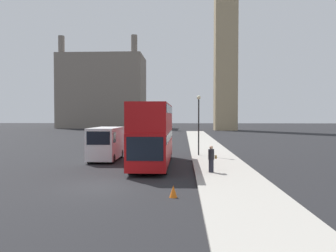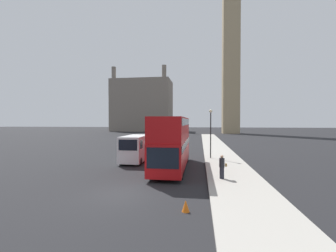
% 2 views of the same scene
% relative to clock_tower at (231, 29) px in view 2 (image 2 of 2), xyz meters
% --- Properties ---
extents(ground_plane, '(300.00, 300.00, 0.00)m').
position_rel_clock_tower_xyz_m(ground_plane, '(-15.13, -68.59, -36.52)').
color(ground_plane, black).
extents(sidewalk_strip, '(3.95, 120.00, 0.15)m').
position_rel_clock_tower_xyz_m(sidewalk_strip, '(-8.15, -68.59, -36.45)').
color(sidewalk_strip, '#ADA89E').
rests_on(sidewalk_strip, ground_plane).
extents(clock_tower, '(6.05, 6.22, 71.21)m').
position_rel_clock_tower_xyz_m(clock_tower, '(0.00, 0.00, 0.00)').
color(clock_tower, tan).
rests_on(clock_tower, ground_plane).
extents(building_block_distant, '(25.37, 15.10, 27.24)m').
position_rel_clock_tower_xyz_m(building_block_distant, '(-35.96, 16.31, -25.31)').
color(building_block_distant, slate).
rests_on(building_block_distant, ground_plane).
extents(red_double_decker_bus, '(2.52, 10.32, 4.55)m').
position_rel_clock_tower_xyz_m(red_double_decker_bus, '(-13.11, -61.23, -34.00)').
color(red_double_decker_bus, '#A80F11').
rests_on(red_double_decker_bus, ground_plane).
extents(white_van, '(2.13, 5.05, 2.73)m').
position_rel_clock_tower_xyz_m(white_van, '(-17.27, -58.62, -35.07)').
color(white_van, white).
rests_on(white_van, ground_plane).
extents(pedestrian, '(0.53, 0.37, 1.67)m').
position_rel_clock_tower_xyz_m(pedestrian, '(-9.10, -64.81, -35.54)').
color(pedestrian, '#23232D').
rests_on(pedestrian, sidewalk_strip).
extents(street_lamp, '(0.36, 0.36, 5.39)m').
position_rel_clock_tower_xyz_m(street_lamp, '(-9.47, -55.76, -32.80)').
color(street_lamp, black).
rests_on(street_lamp, sidewalk_strip).
extents(parked_sedan, '(1.86, 4.78, 1.58)m').
position_rel_clock_tower_xyz_m(parked_sedan, '(-17.64, -33.87, -35.80)').
color(parked_sedan, '#99999E').
rests_on(parked_sedan, ground_plane).
extents(traffic_cone, '(0.36, 0.36, 0.55)m').
position_rel_clock_tower_xyz_m(traffic_cone, '(-11.31, -70.68, -36.25)').
color(traffic_cone, orange).
rests_on(traffic_cone, ground_plane).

